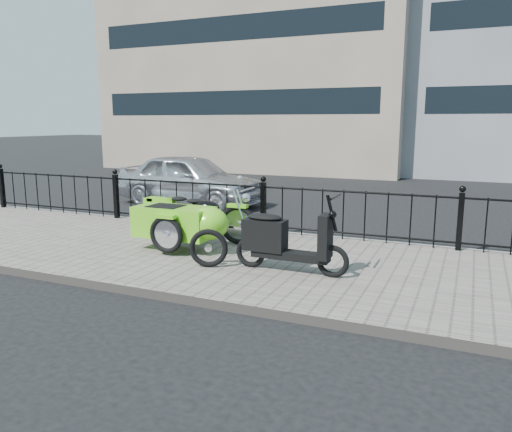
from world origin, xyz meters
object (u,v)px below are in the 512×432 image
at_px(scooter, 283,241).
at_px(sedan_car, 190,179).
at_px(motorcycle_sidecar, 188,221).
at_px(spare_tire, 208,248).

distance_m(scooter, sedan_car, 6.80).
relative_size(motorcycle_sidecar, sedan_car, 0.56).
height_order(scooter, spare_tire, scooter).
bearing_deg(scooter, spare_tire, -166.24).
bearing_deg(scooter, sedan_car, 132.07).
height_order(motorcycle_sidecar, scooter, scooter).
distance_m(scooter, spare_tire, 1.09).
distance_m(motorcycle_sidecar, scooter, 1.97).
bearing_deg(motorcycle_sidecar, scooter, -16.38).
height_order(spare_tire, sedan_car, sedan_car).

